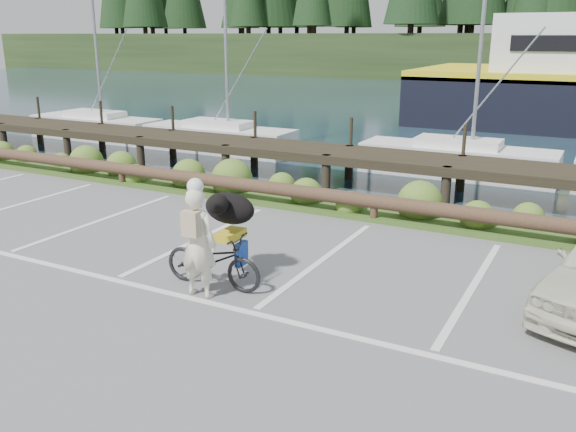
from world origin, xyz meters
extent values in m
plane|color=#5C5B5E|center=(0.00, 0.00, 0.00)|extent=(72.00, 72.00, 0.00)
plane|color=#182B39|center=(0.00, 48.00, -1.20)|extent=(160.00, 160.00, 0.00)
cube|color=#3D5B21|center=(0.00, 5.30, 0.05)|extent=(34.00, 1.60, 0.10)
imported|color=black|center=(-1.03, 0.15, 0.44)|extent=(1.70, 0.65, 0.88)
imported|color=silver|center=(-1.01, -0.24, 0.85)|extent=(0.63, 0.43, 1.69)
ellipsoid|color=black|center=(-1.05, 0.69, 1.14)|extent=(0.47, 0.91, 0.52)
camera|label=1|loc=(4.17, -7.16, 3.81)|focal=38.00mm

